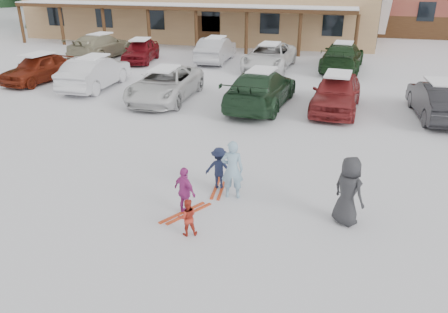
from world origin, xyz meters
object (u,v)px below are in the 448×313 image
(parked_car_0, at_px, (39,68))
(parked_car_9, at_px, (216,50))
(adult_skier, at_px, (232,170))
(parked_car_3, at_px, (261,88))
(child_navy, at_px, (219,168))
(parked_car_1, at_px, (95,72))
(parked_car_2, at_px, (165,84))
(parked_car_7, at_px, (101,46))
(lamp_post, at_px, (381,3))
(toddler_red, at_px, (187,217))
(parked_car_4, at_px, (336,92))
(bystander_dark, at_px, (348,191))
(parked_car_8, at_px, (141,51))
(child_magenta, at_px, (185,191))
(parked_car_5, at_px, (438,100))
(parked_car_10, at_px, (269,56))
(parked_car_11, at_px, (342,56))

(parked_car_0, bearing_deg, parked_car_9, 53.19)
(adult_skier, relative_size, parked_car_3, 0.29)
(child_navy, relative_size, parked_car_1, 0.25)
(parked_car_2, height_order, parked_car_7, parked_car_7)
(lamp_post, bearing_deg, parked_car_2, -120.68)
(toddler_red, xyz_separation_m, parked_car_4, (2.80, 10.40, 0.33))
(bystander_dark, height_order, parked_car_8, bystander_dark)
(child_magenta, height_order, parked_car_1, parked_car_1)
(parked_car_0, bearing_deg, parked_car_4, 4.19)
(parked_car_5, bearing_deg, parked_car_1, -7.18)
(parked_car_0, distance_m, parked_car_7, 6.76)
(child_magenta, distance_m, parked_car_8, 19.05)
(adult_skier, bearing_deg, toddler_red, 65.31)
(child_magenta, bearing_deg, bystander_dark, -140.04)
(parked_car_7, bearing_deg, parked_car_1, 122.47)
(parked_car_8, relative_size, parked_car_9, 0.89)
(parked_car_1, distance_m, parked_car_10, 9.98)
(parked_car_5, bearing_deg, bystander_dark, 64.62)
(parked_car_4, bearing_deg, parked_car_7, 156.97)
(parked_car_3, bearing_deg, parked_car_11, -106.18)
(child_magenta, bearing_deg, toddler_red, 143.63)
(parked_car_0, relative_size, parked_car_3, 0.78)
(parked_car_8, bearing_deg, bystander_dark, -60.89)
(child_navy, distance_m, parked_car_3, 7.78)
(toddler_red, bearing_deg, parked_car_5, -147.33)
(parked_car_2, bearing_deg, parked_car_3, -0.32)
(parked_car_1, height_order, parked_car_4, parked_car_1)
(parked_car_7, bearing_deg, bystander_dark, 138.30)
(child_navy, distance_m, parked_car_2, 9.01)
(parked_car_9, xyz_separation_m, parked_car_11, (7.72, -0.30, 0.02))
(lamp_post, relative_size, parked_car_7, 1.05)
(parked_car_5, bearing_deg, parked_car_10, -46.97)
(parked_car_1, xyz_separation_m, parked_car_2, (4.10, -0.97, -0.07))
(toddler_red, relative_size, child_magenta, 0.72)
(parked_car_8, bearing_deg, parked_car_10, -9.39)
(parked_car_0, bearing_deg, parked_car_1, 2.00)
(toddler_red, height_order, parked_car_3, parked_car_3)
(child_navy, relative_size, parked_car_11, 0.22)
(adult_skier, distance_m, toddler_red, 2.06)
(parked_car_8, distance_m, parked_car_10, 8.17)
(child_magenta, relative_size, parked_car_3, 0.23)
(bystander_dark, height_order, parked_car_1, bystander_dark)
(child_navy, height_order, parked_car_9, parked_car_9)
(parked_car_0, height_order, parked_car_11, parked_car_11)
(adult_skier, bearing_deg, lamp_post, -110.22)
(parked_car_5, xyz_separation_m, parked_car_10, (-7.98, 7.13, 0.01))
(adult_skier, distance_m, child_navy, 0.64)
(lamp_post, relative_size, parked_car_2, 1.10)
(parked_car_3, bearing_deg, adult_skier, 100.28)
(parked_car_3, relative_size, parked_car_4, 1.19)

